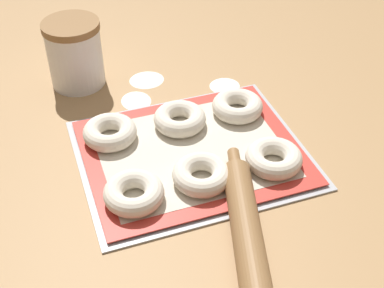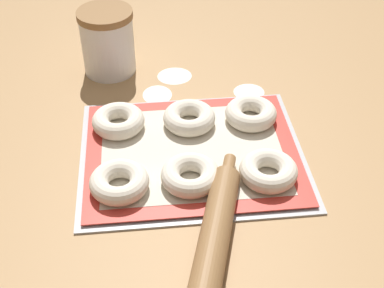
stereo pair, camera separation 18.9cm
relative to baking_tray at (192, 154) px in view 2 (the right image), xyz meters
name	(u,v)px [view 2 (the right image)]	position (x,y,z in m)	size (l,w,h in m)	color
ground_plane	(187,160)	(-0.01, -0.01, 0.00)	(2.80, 2.80, 0.00)	#A87F51
baking_tray	(192,154)	(0.00, 0.00, 0.00)	(0.45, 0.37, 0.01)	#B2B5BA
baking_mat	(192,152)	(0.00, 0.00, 0.01)	(0.42, 0.35, 0.00)	red
bagel_front_left	(119,182)	(-0.14, -0.09, 0.03)	(0.11, 0.11, 0.04)	silver
bagel_front_center	(193,175)	(-0.01, -0.09, 0.03)	(0.11, 0.11, 0.04)	silver
bagel_front_right	(268,171)	(0.13, -0.09, 0.03)	(0.11, 0.11, 0.04)	silver
bagel_back_left	(118,121)	(-0.14, 0.09, 0.03)	(0.11, 0.11, 0.04)	silver
bagel_back_center	(189,118)	(0.00, 0.09, 0.03)	(0.11, 0.11, 0.04)	silver
bagel_back_right	(251,113)	(0.13, 0.09, 0.03)	(0.11, 0.11, 0.04)	silver
flour_canister	(108,41)	(-0.17, 0.34, 0.07)	(0.13, 0.13, 0.16)	white
rolling_pin	(214,240)	(0.01, -0.24, 0.02)	(0.14, 0.40, 0.05)	olive
flour_patch_near	(249,91)	(0.15, 0.21, 0.00)	(0.07, 0.07, 0.00)	white
flour_patch_far	(157,94)	(-0.06, 0.22, 0.00)	(0.07, 0.08, 0.00)	white
flour_patch_side	(175,76)	(-0.01, 0.29, 0.00)	(0.08, 0.08, 0.00)	white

